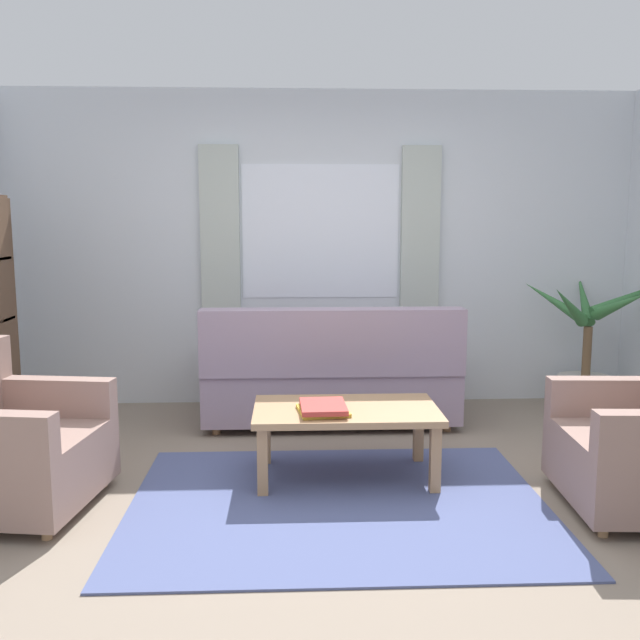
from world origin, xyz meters
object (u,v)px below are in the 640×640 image
Objects in this scene: coffee_table at (346,417)px; book_stack_on_table at (323,408)px; couch at (331,376)px; armchair_left at (5,445)px; potted_plant at (588,361)px.

book_stack_on_table is (-0.14, -0.10, 0.08)m from coffee_table.
coffee_table is 0.19m from book_stack_on_table.
couch is 2.01× the size of armchair_left.
book_stack_on_table is at bearing 84.66° from couch.
couch is 1.73× the size of coffee_table.
couch is 2.37m from armchair_left.
couch is 1.25m from book_stack_on_table.
coffee_table is 3.21× the size of book_stack_on_table.
armchair_left is at bearing -171.57° from book_stack_on_table.
potted_plant is at bearing -58.22° from armchair_left.
armchair_left reaches higher than book_stack_on_table.
coffee_table is at bearing -146.40° from potted_plant.
book_stack_on_table is at bearing -146.26° from potted_plant.
armchair_left is 0.86× the size of coffee_table.
book_stack_on_table is 0.30× the size of potted_plant.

